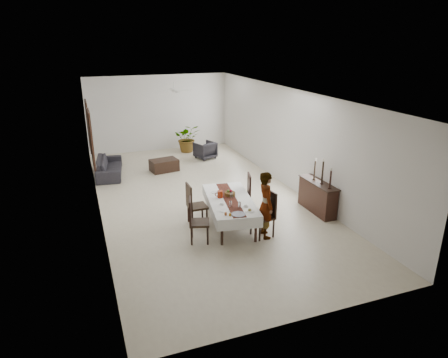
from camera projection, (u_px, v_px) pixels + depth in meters
floor at (201, 198)px, 12.31m from camera, size 6.00×12.00×0.00m
ceiling at (199, 93)px, 11.23m from camera, size 6.00×12.00×0.02m
wall_back at (159, 113)px, 17.07m from camera, size 6.00×0.02×3.20m
wall_front at (309, 239)px, 6.47m from camera, size 6.00×0.02×3.20m
wall_left at (94, 158)px, 10.79m from camera, size 0.02×12.00×3.20m
wall_right at (290, 139)px, 12.75m from camera, size 0.02×12.00×3.20m
dining_table_top at (230, 200)px, 10.37m from camera, size 1.30×2.38×0.05m
table_leg_fl at (222, 232)px, 9.42m from camera, size 0.08×0.08×0.66m
table_leg_fr at (256, 229)px, 9.57m from camera, size 0.08×0.08×0.66m
table_leg_bl at (208, 198)px, 11.40m from camera, size 0.08×0.08×0.66m
table_leg_br at (236, 196)px, 11.55m from camera, size 0.08×0.08×0.66m
tablecloth_top at (230, 199)px, 10.36m from camera, size 1.49×2.58×0.01m
tablecloth_drape_left at (209, 206)px, 10.31m from camera, size 0.41×2.40×0.28m
tablecloth_drape_right at (250, 202)px, 10.50m from camera, size 0.41×2.40×0.28m
tablecloth_drape_near at (240, 224)px, 9.29m from camera, size 1.10×0.19×0.28m
tablecloth_drape_far at (221, 188)px, 11.52m from camera, size 1.10×0.19×0.28m
table_runner at (230, 199)px, 10.35m from camera, size 0.71×2.37×0.00m
red_pitcher at (220, 194)px, 10.41m from camera, size 0.16×0.16×0.19m
pitcher_handle at (217, 194)px, 10.40m from camera, size 0.11×0.04×0.11m
wine_glass_near at (240, 205)px, 9.78m from camera, size 0.07×0.07×0.16m
wine_glass_mid at (230, 204)px, 9.83m from camera, size 0.07×0.07×0.16m
wine_glass_far at (231, 195)px, 10.38m from camera, size 0.07×0.07×0.16m
teacup_right at (246, 206)px, 9.87m from camera, size 0.08×0.08×0.06m
saucer_right at (246, 206)px, 9.88m from camera, size 0.14×0.14×0.01m
teacup_left at (222, 204)px, 9.99m from camera, size 0.08×0.08×0.06m
saucer_left at (222, 204)px, 10.00m from camera, size 0.14×0.14×0.01m
plate_near_right at (250, 211)px, 9.63m from camera, size 0.23×0.23×0.01m
bread_near_right at (250, 210)px, 9.62m from camera, size 0.08×0.08×0.08m
plate_near_left at (224, 210)px, 9.65m from camera, size 0.23×0.23×0.01m
plate_far_left at (215, 192)px, 10.78m from camera, size 0.23×0.23×0.01m
serving_tray at (238, 214)px, 9.44m from camera, size 0.34×0.34×0.02m
jam_jar_a at (230, 214)px, 9.37m from camera, size 0.06×0.06×0.07m
jam_jar_b at (226, 214)px, 9.40m from camera, size 0.06×0.06×0.07m
fruit_basket at (230, 194)px, 10.57m from camera, size 0.28×0.28×0.09m
fruit_red at (231, 191)px, 10.56m from camera, size 0.08×0.08×0.08m
fruit_green at (228, 191)px, 10.56m from camera, size 0.08×0.08×0.08m
chair_right_near_seat at (262, 217)px, 9.80m from camera, size 0.55×0.55×0.06m
chair_right_near_leg_fl at (273, 228)px, 9.81m from camera, size 0.06×0.06×0.48m
chair_right_near_leg_fr at (264, 222)px, 10.14m from camera, size 0.06×0.06×0.48m
chair_right_near_leg_bl at (260, 232)px, 9.63m from camera, size 0.06×0.06×0.48m
chair_right_near_leg_br at (251, 225)px, 9.96m from camera, size 0.06×0.06×0.48m
chair_right_near_back at (270, 203)px, 9.78m from camera, size 0.11×0.49×0.62m
chair_right_far_seat at (241, 196)px, 11.08m from camera, size 0.60×0.60×0.05m
chair_right_far_leg_fl at (249, 208)px, 11.00m from camera, size 0.06×0.06×0.48m
chair_right_far_leg_fr at (247, 202)px, 11.37m from camera, size 0.06×0.06×0.48m
chair_right_far_leg_bl at (235, 208)px, 10.97m from camera, size 0.06×0.06×0.48m
chair_right_far_leg_br at (233, 203)px, 11.35m from camera, size 0.06×0.06×0.48m
chair_right_far_back at (249, 185)px, 10.99m from camera, size 0.17×0.48×0.61m
chair_left_near_seat at (199, 223)px, 9.55m from camera, size 0.58×0.58×0.05m
chair_left_near_leg_fl at (192, 229)px, 9.80m from camera, size 0.06×0.06×0.46m
chair_left_near_leg_fr at (192, 236)px, 9.45m from camera, size 0.06×0.06×0.46m
chair_left_near_leg_bl at (207, 229)px, 9.83m from camera, size 0.06×0.06×0.46m
chair_left_near_leg_br at (208, 236)px, 9.47m from camera, size 0.06×0.06×0.46m
chair_left_near_back at (190, 211)px, 9.43m from camera, size 0.18×0.46×0.60m
chair_left_far_seat at (197, 206)px, 10.44m from camera, size 0.48×0.48×0.05m
chair_left_far_leg_fl at (188, 214)px, 10.64m from camera, size 0.05×0.05×0.47m
chair_left_far_leg_fr at (192, 220)px, 10.29m from camera, size 0.05×0.05×0.47m
chair_left_far_leg_bl at (202, 212)px, 10.77m from camera, size 0.05×0.05×0.47m
chair_left_far_leg_br at (207, 217)px, 10.42m from camera, size 0.05×0.05×0.47m
chair_left_far_back at (189, 196)px, 10.26m from camera, size 0.05×0.48×0.61m
woman at (266, 205)px, 9.68m from camera, size 0.49×0.66×1.68m
sideboard_body at (317, 197)px, 11.22m from camera, size 0.38×1.42×0.85m
sideboard_top at (319, 183)px, 11.07m from camera, size 0.42×1.48×0.03m
candlestick_near_base at (330, 188)px, 10.60m from camera, size 0.09×0.09×0.03m
candlestick_near_shaft at (330, 179)px, 10.52m from camera, size 0.05×0.05×0.47m
candlestick_near_candle at (331, 169)px, 10.43m from camera, size 0.03×0.03×0.08m
candlestick_mid_base at (322, 183)px, 10.94m from camera, size 0.09×0.09×0.03m
candlestick_mid_shaft at (323, 172)px, 10.83m from camera, size 0.05×0.05×0.62m
candlestick_mid_candle at (324, 160)px, 10.71m from camera, size 0.03×0.03×0.08m
candlestick_far_base at (314, 179)px, 11.27m from camera, size 0.09×0.09×0.03m
candlestick_far_shaft at (315, 170)px, 11.18m from camera, size 0.05×0.05×0.52m
candlestick_far_candle at (316, 160)px, 11.08m from camera, size 0.03×0.03×0.08m
sofa at (109, 167)px, 14.25m from camera, size 1.10×2.21×0.62m
armchair at (205, 150)px, 16.20m from camera, size 0.94×0.95×0.68m
coffee_table at (164, 165)px, 14.71m from camera, size 1.06×0.80×0.43m
potted_plant at (187, 138)px, 17.06m from camera, size 1.24×1.13×1.19m
mirror_frame_near at (91, 139)px, 12.74m from camera, size 0.06×1.05×1.85m
mirror_glass_near at (92, 139)px, 12.75m from camera, size 0.01×0.90×1.70m
mirror_frame_far at (88, 126)px, 14.60m from camera, size 0.06×1.05×1.85m
mirror_glass_far at (89, 126)px, 14.61m from camera, size 0.01×0.90×1.70m
fan_rod at (174, 85)px, 13.91m from camera, size 0.04×0.04×0.20m
fan_hub at (174, 91)px, 13.98m from camera, size 0.16×0.16×0.08m
fan_blade_n at (172, 90)px, 14.29m from camera, size 0.10×0.55×0.01m
fan_blade_s at (177, 92)px, 13.67m from camera, size 0.10×0.55×0.01m
fan_blade_e at (184, 90)px, 14.09m from camera, size 0.55×0.10×0.01m
fan_blade_w at (164, 91)px, 13.86m from camera, size 0.55×0.10×0.01m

